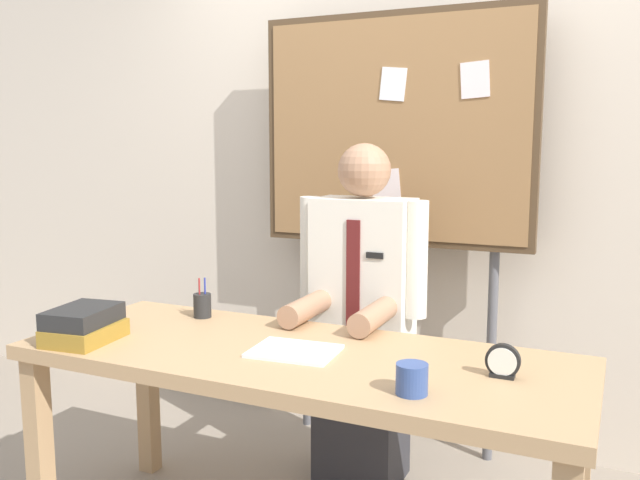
# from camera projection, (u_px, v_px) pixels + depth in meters

# --- Properties ---
(back_wall) EXTENTS (6.40, 0.08, 2.70)m
(back_wall) POSITION_uv_depth(u_px,v_px,m) (408.00, 160.00, 3.20)
(back_wall) COLOR beige
(back_wall) RESTS_ON ground_plane
(desk) EXTENTS (1.88, 0.71, 0.75)m
(desk) POSITION_uv_depth(u_px,v_px,m) (297.00, 376.00, 2.23)
(desk) COLOR tan
(desk) RESTS_ON ground_plane
(person) EXTENTS (0.55, 0.56, 1.43)m
(person) POSITION_uv_depth(u_px,v_px,m) (362.00, 328.00, 2.77)
(person) COLOR #2D2D33
(person) RESTS_ON ground_plane
(bulletin_board) EXTENTS (1.26, 0.09, 2.01)m
(bulletin_board) POSITION_uv_depth(u_px,v_px,m) (395.00, 137.00, 3.01)
(bulletin_board) COLOR #4C3823
(bulletin_board) RESTS_ON ground_plane
(book_stack) EXTENTS (0.23, 0.28, 0.12)m
(book_stack) POSITION_uv_depth(u_px,v_px,m) (84.00, 325.00, 2.32)
(book_stack) COLOR olive
(book_stack) RESTS_ON desk
(open_notebook) EXTENTS (0.29, 0.24, 0.01)m
(open_notebook) POSITION_uv_depth(u_px,v_px,m) (293.00, 351.00, 2.20)
(open_notebook) COLOR white
(open_notebook) RESTS_ON desk
(desk_clock) EXTENTS (0.10, 0.04, 0.10)m
(desk_clock) POSITION_uv_depth(u_px,v_px,m) (503.00, 362.00, 1.96)
(desk_clock) COLOR black
(desk_clock) RESTS_ON desk
(coffee_mug) EXTENTS (0.09, 0.09, 0.09)m
(coffee_mug) POSITION_uv_depth(u_px,v_px,m) (412.00, 379.00, 1.83)
(coffee_mug) COLOR #334C8C
(coffee_mug) RESTS_ON desk
(pen_holder) EXTENTS (0.07, 0.07, 0.16)m
(pen_holder) POSITION_uv_depth(u_px,v_px,m) (202.00, 305.00, 2.65)
(pen_holder) COLOR #262626
(pen_holder) RESTS_ON desk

